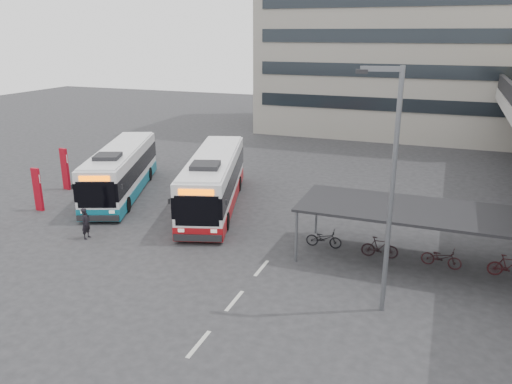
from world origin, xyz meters
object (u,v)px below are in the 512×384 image
(lamp_post, at_px, (389,180))
(pedestrian, at_px, (86,223))
(bus_teal, at_px, (122,171))
(bus_main, at_px, (214,181))

(lamp_post, bearing_deg, pedestrian, 162.49)
(bus_teal, distance_m, lamp_post, 19.58)
(bus_main, bearing_deg, bus_teal, 161.23)
(bus_main, relative_size, lamp_post, 1.31)
(bus_main, xyz_separation_m, pedestrian, (-3.90, -6.65, -0.77))
(pedestrian, xyz_separation_m, lamp_post, (14.64, -1.67, 4.26))
(bus_teal, bearing_deg, bus_main, -22.91)
(bus_main, bearing_deg, pedestrian, -137.78)
(lamp_post, bearing_deg, bus_main, 131.22)
(bus_teal, height_order, lamp_post, lamp_post)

